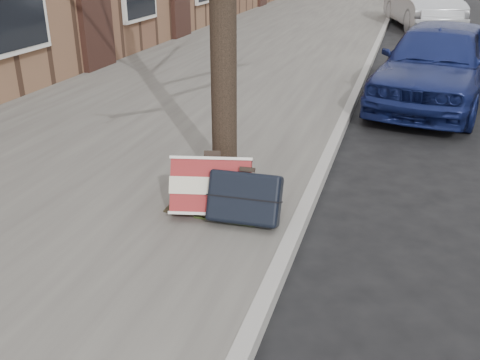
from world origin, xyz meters
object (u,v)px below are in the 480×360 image
(car_near_front, at_px, (437,63))
(car_near_mid, at_px, (423,4))
(suitcase_red, at_px, (211,186))
(suitcase_navy, at_px, (245,197))

(car_near_front, bearing_deg, car_near_mid, 102.17)
(suitcase_red, height_order, car_near_front, car_near_front)
(suitcase_navy, height_order, car_near_front, car_near_front)
(suitcase_red, height_order, suitcase_navy, suitcase_red)
(suitcase_navy, relative_size, car_near_mid, 0.15)
(car_near_mid, bearing_deg, suitcase_navy, -110.91)
(suitcase_navy, distance_m, car_near_front, 5.10)
(suitcase_red, xyz_separation_m, car_near_front, (1.93, 4.76, 0.25))
(suitcase_navy, height_order, car_near_mid, car_near_mid)
(car_near_mid, bearing_deg, car_near_front, -103.71)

